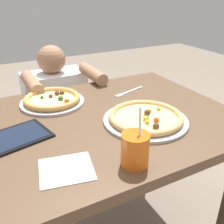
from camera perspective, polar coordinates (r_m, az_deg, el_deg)
dining_table at (r=1.16m, az=-1.71°, el=-6.37°), size 1.11×0.85×0.75m
pizza_near at (r=1.06m, az=7.44°, el=-1.32°), size 0.35×0.35×0.04m
pizza_far at (r=1.25m, az=-13.01°, el=2.65°), size 0.30×0.30×0.04m
drink_cup_colored at (r=0.80m, az=5.10°, el=-8.27°), size 0.09×0.09×0.19m
paper_napkin at (r=0.81m, az=-10.04°, el=-12.36°), size 0.19×0.17×0.00m
fork at (r=1.36m, az=3.60°, el=4.45°), size 0.20×0.08×0.00m
tablet at (r=1.01m, az=-20.65°, el=-5.26°), size 0.27×0.22×0.01m
diner_seated at (r=1.83m, az=-11.83°, el=-1.80°), size 0.42×0.53×0.93m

